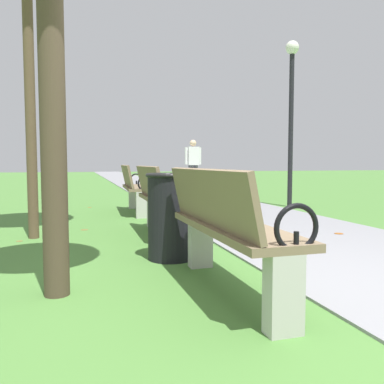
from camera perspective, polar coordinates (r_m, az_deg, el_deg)
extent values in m
plane|color=#4C7F38|center=(3.09, 14.50, -13.63)|extent=(80.00, 80.00, 0.00)
cube|color=gray|center=(20.74, -8.16, 1.58)|extent=(2.54, 44.00, 0.02)
cube|color=#7A664C|center=(2.89, 5.73, -5.08)|extent=(0.46, 1.61, 0.05)
cube|color=#7A664C|center=(2.79, 2.16, -0.72)|extent=(0.14, 1.60, 0.40)
cube|color=#B7B5AD|center=(2.30, 12.94, -14.02)|extent=(0.20, 0.12, 0.45)
cube|color=#B7B5AD|center=(3.62, 1.20, -7.20)|extent=(0.20, 0.12, 0.45)
torus|color=black|center=(2.23, 14.70, -4.97)|extent=(0.27, 0.03, 0.27)
cylinder|color=black|center=(2.24, 14.66, -6.99)|extent=(0.03, 0.03, 0.12)
torus|color=black|center=(3.60, 2.02, -1.38)|extent=(0.27, 0.03, 0.27)
cylinder|color=black|center=(3.61, 2.02, -2.64)|extent=(0.03, 0.03, 0.12)
cube|color=#7A664C|center=(5.15, -4.02, -0.99)|extent=(0.46, 1.60, 0.05)
cube|color=#7A664C|center=(5.11, -6.13, 1.48)|extent=(0.14, 1.60, 0.40)
cube|color=#B7B5AD|center=(4.47, -2.15, -5.01)|extent=(0.20, 0.12, 0.45)
cube|color=#B7B5AD|center=(5.90, -5.41, -2.78)|extent=(0.20, 0.12, 0.45)
torus|color=black|center=(4.42, -1.35, -0.34)|extent=(0.27, 0.03, 0.27)
cylinder|color=black|center=(4.43, -1.34, -1.38)|extent=(0.03, 0.03, 0.12)
torus|color=black|center=(5.90, -4.90, 0.78)|extent=(0.27, 0.03, 0.27)
cylinder|color=black|center=(5.91, -4.89, 0.01)|extent=(0.03, 0.03, 0.12)
cube|color=#7A664C|center=(7.55, -7.82, 0.62)|extent=(0.50, 1.62, 0.05)
cube|color=#7A664C|center=(7.52, -9.28, 2.31)|extent=(0.18, 1.60, 0.40)
cube|color=#B7B5AD|center=(6.83, -7.16, -1.84)|extent=(0.20, 0.13, 0.45)
cube|color=#B7B5AD|center=(8.30, -8.32, -0.79)|extent=(0.20, 0.13, 0.45)
torus|color=black|center=(6.79, -6.67, 1.21)|extent=(0.27, 0.04, 0.27)
cylinder|color=black|center=(6.80, -6.66, 0.54)|extent=(0.03, 0.03, 0.12)
torus|color=black|center=(8.30, -7.95, 1.74)|extent=(0.27, 0.04, 0.27)
cylinder|color=black|center=(8.30, -7.94, 1.19)|extent=(0.03, 0.03, 0.12)
cylinder|color=#4C3D2D|center=(2.98, -19.35, 13.11)|extent=(0.18, 0.18, 2.83)
cylinder|color=brown|center=(5.41, -22.22, 15.13)|extent=(0.12, 0.12, 3.99)
cylinder|color=#4C4C56|center=(12.31, 0.50, 1.89)|extent=(0.14, 0.14, 0.85)
cylinder|color=#4C4C56|center=(12.25, -0.21, 1.88)|extent=(0.14, 0.14, 0.85)
cube|color=white|center=(12.27, 0.15, 5.17)|extent=(0.35, 0.24, 0.56)
sphere|color=beige|center=(12.28, 0.15, 6.99)|extent=(0.20, 0.20, 0.20)
cylinder|color=white|center=(12.35, 1.12, 5.17)|extent=(0.09, 0.09, 0.52)
cylinder|color=white|center=(12.20, -0.83, 5.18)|extent=(0.09, 0.09, 0.52)
cylinder|color=black|center=(3.89, -3.08, -3.78)|extent=(0.44, 0.44, 0.80)
torus|color=black|center=(3.86, -3.10, 2.41)|extent=(0.48, 0.48, 0.04)
cylinder|color=black|center=(8.79, 13.93, 8.38)|extent=(0.10, 0.10, 3.20)
sphere|color=white|center=(9.09, 14.13, 19.38)|extent=(0.28, 0.28, 0.28)
cylinder|color=#BC842D|center=(6.91, -4.98, -3.61)|extent=(0.10, 0.10, 0.00)
cylinder|color=brown|center=(5.82, -15.12, -5.22)|extent=(0.14, 0.14, 0.00)
cylinder|color=#93511E|center=(4.02, 14.88, -9.12)|extent=(0.10, 0.10, 0.00)
cylinder|color=#AD6B23|center=(9.66, -1.88, -1.26)|extent=(0.11, 0.11, 0.00)
cylinder|color=#AD6B23|center=(3.08, -19.34, -13.75)|extent=(0.10, 0.10, 0.00)
cylinder|color=brown|center=(6.96, 9.05, -3.42)|extent=(0.12, 0.12, 0.00)
cylinder|color=#93511E|center=(8.02, -0.22, -2.37)|extent=(0.08, 0.08, 0.00)
cylinder|color=brown|center=(8.71, -2.50, -1.85)|extent=(0.14, 0.14, 0.00)
cylinder|color=#93511E|center=(6.87, -20.28, -3.91)|extent=(0.11, 0.11, 0.00)
cylinder|color=brown|center=(10.05, -5.19, -1.06)|extent=(0.10, 0.10, 0.00)
cylinder|color=#93511E|center=(5.83, 2.96, -4.85)|extent=(0.14, 0.14, 0.00)
cylinder|color=#93511E|center=(5.54, 20.23, -5.59)|extent=(0.13, 0.13, 0.00)
cylinder|color=brown|center=(9.72, -17.88, -1.54)|extent=(0.11, 0.11, 0.00)
cylinder|color=#AD6B23|center=(5.52, -4.08, -5.59)|extent=(0.15, 0.15, 0.00)
cylinder|color=#AD6B23|center=(9.89, -18.72, -1.47)|extent=(0.10, 0.10, 0.00)
cylinder|color=#93511E|center=(8.69, -14.41, -2.13)|extent=(0.09, 0.09, 0.00)
cylinder|color=#BC842D|center=(6.57, -21.31, -4.28)|extent=(0.08, 0.08, 0.00)
cylinder|color=brown|center=(5.25, -23.43, -6.43)|extent=(0.10, 0.10, 0.00)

